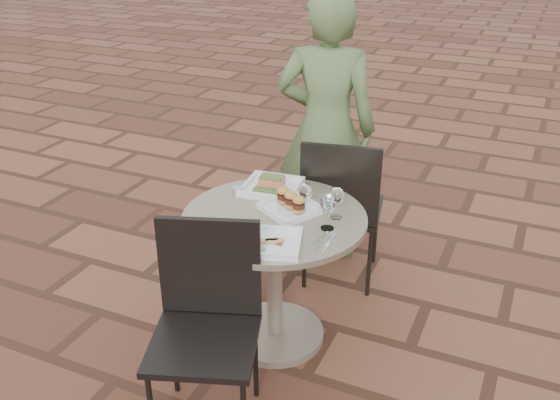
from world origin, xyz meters
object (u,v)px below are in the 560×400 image
at_px(diner, 326,129).
at_px(plate_tuna, 271,242).
at_px(plate_salmon, 272,186).
at_px(chair_far, 341,201).
at_px(chair_near, 207,310).
at_px(cafe_table, 275,259).
at_px(plate_sliders, 291,204).

relative_size(diner, plate_tuna, 5.15).
bearing_deg(plate_salmon, chair_far, 54.08).
bearing_deg(plate_salmon, chair_near, -84.08).
bearing_deg(diner, cafe_table, 82.74).
bearing_deg(chair_near, plate_tuna, 45.50).
bearing_deg(plate_sliders, chair_far, 81.55).
xyz_separation_m(plate_salmon, plate_tuna, (0.24, -0.52, -0.01)).
height_order(chair_far, diner, diner).
xyz_separation_m(cafe_table, plate_tuna, (0.11, -0.26, 0.26)).
bearing_deg(plate_tuna, plate_sliders, 98.88).
height_order(chair_near, diner, diner).
distance_m(cafe_table, plate_sliders, 0.30).
bearing_deg(plate_sliders, cafe_table, -123.16).
bearing_deg(cafe_table, plate_sliders, 56.84).
distance_m(chair_far, diner, 0.50).
distance_m(plate_salmon, plate_sliders, 0.26).
xyz_separation_m(cafe_table, chair_far, (0.13, 0.63, 0.07)).
height_order(cafe_table, plate_salmon, plate_salmon).
distance_m(chair_near, diner, 1.58).
relative_size(chair_far, chair_near, 1.00).
xyz_separation_m(diner, plate_salmon, (-0.04, -0.71, -0.09)).
relative_size(chair_far, plate_salmon, 2.96).
relative_size(plate_sliders, plate_tuna, 1.03).
bearing_deg(plate_sliders, chair_near, -98.44).
bearing_deg(chair_near, diner, 72.56).
height_order(chair_near, plate_sliders, chair_near).
bearing_deg(chair_near, cafe_table, 66.19).
height_order(cafe_table, plate_sliders, plate_sliders).
bearing_deg(plate_tuna, plate_salmon, 114.73).
height_order(chair_far, chair_near, same).
bearing_deg(plate_salmon, diner, 86.93).
xyz_separation_m(chair_far, plate_sliders, (-0.08, -0.55, 0.22)).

